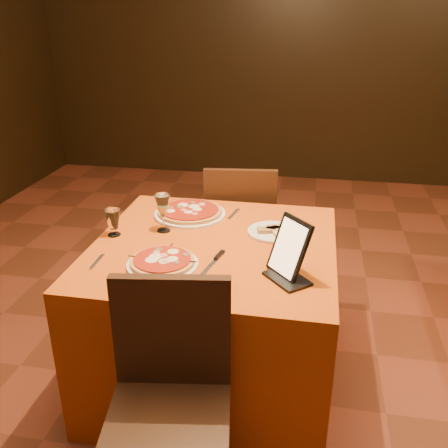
% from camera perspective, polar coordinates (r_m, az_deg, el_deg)
% --- Properties ---
extents(floor, '(6.00, 7.00, 0.01)m').
position_cam_1_polar(floor, '(2.58, 9.24, -19.62)').
color(floor, '#5E2D19').
rests_on(floor, ground).
extents(wall_back, '(6.00, 0.01, 2.80)m').
position_cam_1_polar(wall_back, '(5.41, 11.65, 19.36)').
color(wall_back, black).
rests_on(wall_back, floor).
extents(main_table, '(1.10, 1.10, 0.75)m').
position_cam_1_polar(main_table, '(2.48, -1.07, -10.07)').
color(main_table, '#BB4A0C').
rests_on(main_table, floor).
extents(chair_main_near, '(0.45, 0.45, 0.91)m').
position_cam_1_polar(chair_main_near, '(1.83, -6.45, -21.53)').
color(chair_main_near, black).
rests_on(chair_main_near, floor).
extents(chair_main_far, '(0.50, 0.50, 0.91)m').
position_cam_1_polar(chair_main_far, '(3.16, 1.92, -0.67)').
color(chair_main_far, black).
rests_on(chair_main_far, floor).
extents(pizza_near, '(0.30, 0.30, 0.03)m').
position_cam_1_polar(pizza_near, '(2.11, -7.04, -4.43)').
color(pizza_near, white).
rests_on(pizza_near, main_table).
extents(pizza_far, '(0.37, 0.37, 0.03)m').
position_cam_1_polar(pizza_far, '(2.60, -3.92, 1.30)').
color(pizza_far, white).
rests_on(pizza_far, main_table).
extents(cutlet_dish, '(0.25, 0.25, 0.03)m').
position_cam_1_polar(cutlet_dish, '(2.40, 5.64, -0.78)').
color(cutlet_dish, white).
rests_on(cutlet_dish, main_table).
extents(wine_glass, '(0.09, 0.09, 0.19)m').
position_cam_1_polar(wine_glass, '(2.40, -6.99, 1.29)').
color(wine_glass, '#D2D87B').
rests_on(wine_glass, main_table).
extents(water_glass, '(0.09, 0.09, 0.13)m').
position_cam_1_polar(water_glass, '(2.41, -12.54, 0.15)').
color(water_glass, silver).
rests_on(water_glass, main_table).
extents(tablet, '(0.19, 0.20, 0.23)m').
position_cam_1_polar(tablet, '(2.00, 7.48, -2.68)').
color(tablet, black).
rests_on(tablet, main_table).
extents(knife, '(0.06, 0.22, 0.01)m').
position_cam_1_polar(knife, '(2.10, -1.44, -4.69)').
color(knife, silver).
rests_on(knife, main_table).
extents(fork_near, '(0.02, 0.14, 0.01)m').
position_cam_1_polar(fork_near, '(2.19, -14.30, -4.19)').
color(fork_near, '#A5A6AC').
rests_on(fork_near, main_table).
extents(fork_far, '(0.05, 0.15, 0.01)m').
position_cam_1_polar(fork_far, '(2.61, 1.13, 1.15)').
color(fork_far, '#A6A5AB').
rests_on(fork_far, main_table).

